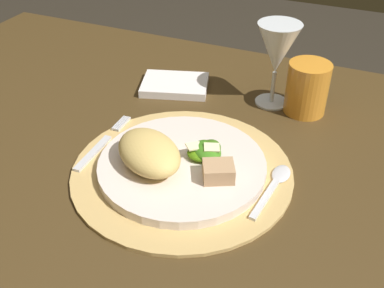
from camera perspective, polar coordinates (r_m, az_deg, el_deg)
The scene contains 11 objects.
dining_table at distance 0.84m, azimuth -0.09°, elevation -9.96°, with size 1.43×0.89×0.71m.
placemat at distance 0.72m, azimuth -1.59°, elevation -3.24°, with size 0.35×0.35×0.01m, color tan.
dinner_plate at distance 0.71m, azimuth -1.60°, elevation -2.58°, with size 0.26×0.26×0.02m, color silver.
pasta_serving at distance 0.69m, azimuth -5.40°, elevation -1.04°, with size 0.12×0.08×0.05m, color #DFBA66.
salad_greens at distance 0.71m, azimuth 1.70°, elevation -0.97°, with size 0.07×0.07×0.03m.
bread_piece at distance 0.67m, azimuth 3.34°, elevation -3.45°, with size 0.05×0.04×0.02m, color tan.
fork at distance 0.78m, azimuth -11.31°, elevation -0.07°, with size 0.02×0.17×0.00m.
spoon at distance 0.70m, azimuth 10.50°, elevation -4.63°, with size 0.03×0.13×0.01m.
napkin at distance 0.94m, azimuth -2.15°, elevation 7.41°, with size 0.13×0.10×0.02m, color white.
wine_glass at distance 0.86m, azimuth 10.63°, elevation 11.45°, with size 0.08×0.08×0.16m.
amber_tumbler at distance 0.87m, azimuth 14.21°, elevation 6.79°, with size 0.08×0.08×0.10m, color orange.
Camera 1 is at (0.23, -0.54, 1.16)m, focal length 42.60 mm.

